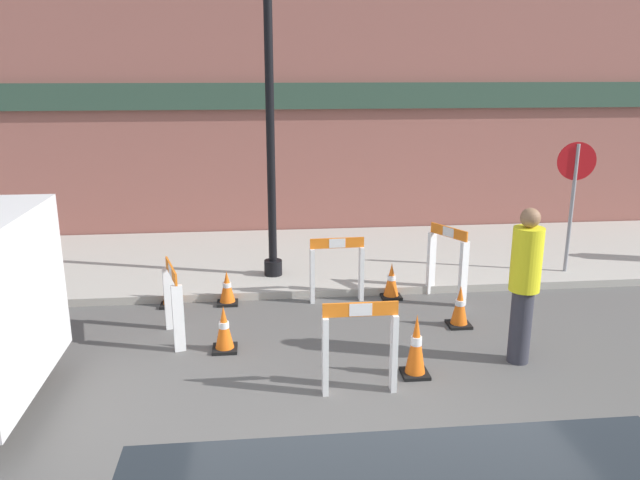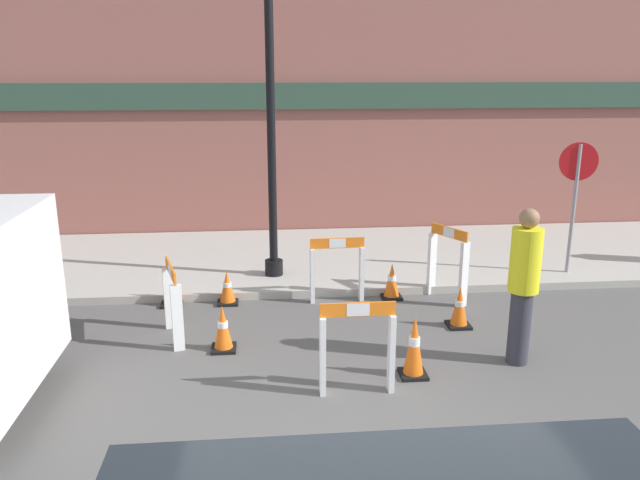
# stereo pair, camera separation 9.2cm
# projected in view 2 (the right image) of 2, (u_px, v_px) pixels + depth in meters

# --- Properties ---
(sidewalk_slab) EXTENTS (18.00, 3.69, 0.12)m
(sidewalk_slab) POSITION_uv_depth(u_px,v_px,m) (304.00, 258.00, 11.07)
(sidewalk_slab) COLOR #ADA89E
(sidewalk_slab) RESTS_ON ground_plane
(storefront_facade) EXTENTS (18.00, 0.22, 5.50)m
(storefront_facade) POSITION_uv_depth(u_px,v_px,m) (296.00, 98.00, 12.19)
(storefront_facade) COLOR #93564C
(storefront_facade) RESTS_ON ground_plane
(streetlamp_post) EXTENTS (0.44, 0.44, 5.91)m
(streetlamp_post) POSITION_uv_depth(u_px,v_px,m) (269.00, 28.00, 9.02)
(streetlamp_post) COLOR black
(streetlamp_post) RESTS_ON sidewalk_slab
(stop_sign) EXTENTS (0.60, 0.11, 2.10)m
(stop_sign) POSITION_uv_depth(u_px,v_px,m) (576.00, 186.00, 9.78)
(stop_sign) COLOR gray
(stop_sign) RESTS_ON sidewalk_slab
(barricade_0) EXTENTS (0.79, 0.16, 0.96)m
(barricade_0) POSITION_uv_depth(u_px,v_px,m) (337.00, 268.00, 9.07)
(barricade_0) COLOR white
(barricade_0) RESTS_ON ground_plane
(barricade_1) EXTENTS (0.34, 0.79, 0.99)m
(barricade_1) POSITION_uv_depth(u_px,v_px,m) (173.00, 299.00, 7.79)
(barricade_1) COLOR white
(barricade_1) RESTS_ON ground_plane
(barricade_2) EXTENTS (0.79, 0.13, 1.01)m
(barricade_2) POSITION_uv_depth(u_px,v_px,m) (357.00, 345.00, 6.47)
(barricade_2) COLOR white
(barricade_2) RESTS_ON ground_plane
(barricade_3) EXTENTS (0.46, 0.68, 1.11)m
(barricade_3) POSITION_uv_depth(u_px,v_px,m) (448.00, 262.00, 9.10)
(barricade_3) COLOR white
(barricade_3) RESTS_ON ground_plane
(traffic_cone_0) EXTENTS (0.30, 0.30, 0.57)m
(traffic_cone_0) POSITION_uv_depth(u_px,v_px,m) (171.00, 288.00, 8.97)
(traffic_cone_0) COLOR black
(traffic_cone_0) RESTS_ON ground_plane
(traffic_cone_1) EXTENTS (0.30, 0.30, 0.54)m
(traffic_cone_1) POSITION_uv_depth(u_px,v_px,m) (392.00, 282.00, 9.26)
(traffic_cone_1) COLOR black
(traffic_cone_1) RESTS_ON ground_plane
(traffic_cone_2) EXTENTS (0.30, 0.30, 0.57)m
(traffic_cone_2) POSITION_uv_depth(u_px,v_px,m) (460.00, 307.00, 8.23)
(traffic_cone_2) COLOR black
(traffic_cone_2) RESTS_ON ground_plane
(traffic_cone_3) EXTENTS (0.30, 0.30, 0.58)m
(traffic_cone_3) POSITION_uv_depth(u_px,v_px,m) (223.00, 329.00, 7.54)
(traffic_cone_3) COLOR black
(traffic_cone_3) RESTS_ON ground_plane
(traffic_cone_4) EXTENTS (0.30, 0.30, 0.73)m
(traffic_cone_4) POSITION_uv_depth(u_px,v_px,m) (414.00, 347.00, 6.88)
(traffic_cone_4) COLOR black
(traffic_cone_4) RESTS_ON ground_plane
(traffic_cone_5) EXTENTS (0.30, 0.30, 0.50)m
(traffic_cone_5) POSITION_uv_depth(u_px,v_px,m) (227.00, 288.00, 9.05)
(traffic_cone_5) COLOR black
(traffic_cone_5) RESTS_ON ground_plane
(person_worker) EXTENTS (0.48, 0.48, 1.84)m
(person_worker) POSITION_uv_depth(u_px,v_px,m) (524.00, 282.00, 7.03)
(person_worker) COLOR #33333D
(person_worker) RESTS_ON ground_plane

